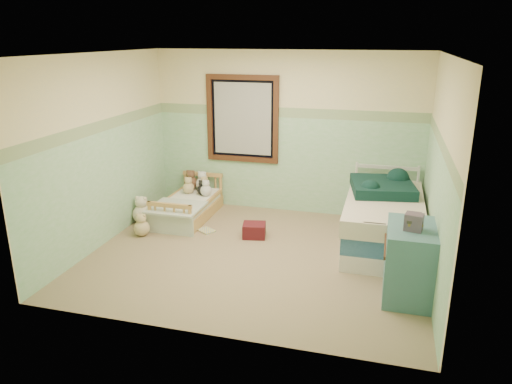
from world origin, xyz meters
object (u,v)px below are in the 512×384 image
(toddler_bed_frame, at_px, (188,212))
(dresser, at_px, (409,262))
(red_pillow, at_px, (254,230))
(plush_floor_cream, at_px, (142,214))
(twin_bed_frame, at_px, (382,238))
(plush_floor_tan, at_px, (142,228))
(floor_book, at_px, (207,231))

(toddler_bed_frame, relative_size, dresser, 1.72)
(red_pillow, bearing_deg, plush_floor_cream, 177.74)
(plush_floor_cream, relative_size, red_pillow, 0.91)
(dresser, relative_size, red_pillow, 2.55)
(red_pillow, bearing_deg, toddler_bed_frame, 158.59)
(twin_bed_frame, bearing_deg, toddler_bed_frame, 174.33)
(plush_floor_cream, xyz_separation_m, plush_floor_tan, (0.23, -0.45, -0.03))
(floor_book, bearing_deg, toddler_bed_frame, 168.22)
(plush_floor_cream, xyz_separation_m, twin_bed_frame, (3.50, 0.11, -0.03))
(plush_floor_cream, distance_m, floor_book, 1.06)
(floor_book, bearing_deg, plush_floor_tan, -122.56)
(red_pillow, relative_size, floor_book, 1.33)
(twin_bed_frame, bearing_deg, floor_book, -176.06)
(floor_book, bearing_deg, plush_floor_cream, -151.05)
(plush_floor_cream, bearing_deg, twin_bed_frame, 1.75)
(floor_book, bearing_deg, red_pillow, 31.73)
(twin_bed_frame, bearing_deg, red_pillow, -174.19)
(twin_bed_frame, distance_m, red_pillow, 1.74)
(twin_bed_frame, relative_size, dresser, 2.38)
(plush_floor_cream, relative_size, dresser, 0.36)
(toddler_bed_frame, distance_m, dresser, 3.60)
(plush_floor_tan, relative_size, floor_book, 0.95)
(plush_floor_tan, bearing_deg, red_pillow, 13.79)
(plush_floor_cream, bearing_deg, dresser, -17.34)
(red_pillow, bearing_deg, dresser, -28.82)
(dresser, bearing_deg, toddler_bed_frame, 153.82)
(plush_floor_cream, bearing_deg, plush_floor_tan, -62.95)
(plush_floor_tan, distance_m, dresser, 3.65)
(plush_floor_tan, bearing_deg, twin_bed_frame, 9.61)
(dresser, bearing_deg, red_pillow, 151.18)
(red_pillow, height_order, floor_book, red_pillow)
(red_pillow, bearing_deg, floor_book, 179.40)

